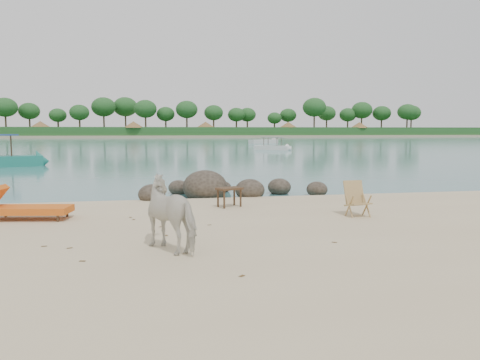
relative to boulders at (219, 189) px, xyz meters
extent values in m
plane|color=#3B7377|center=(-0.26, 83.23, -0.20)|extent=(400.00, 400.00, 0.00)
cube|color=tan|center=(-0.26, 163.23, -0.20)|extent=(420.00, 90.00, 1.40)
cube|color=#1E4C1E|center=(-0.26, 128.23, 1.70)|extent=(420.00, 18.00, 2.40)
ellipsoid|color=#312920|center=(-2.16, -0.68, -0.06)|extent=(0.82, 0.90, 0.62)
ellipsoid|color=#312920|center=(-0.46, 0.02, 0.05)|extent=(1.44, 1.59, 1.08)
ellipsoid|color=#312920|center=(0.94, -0.38, -0.03)|extent=(0.94, 1.04, 0.71)
ellipsoid|color=#312920|center=(2.14, 0.42, -0.06)|extent=(0.79, 0.87, 0.59)
ellipsoid|color=#312920|center=(3.24, -0.28, -0.08)|extent=(0.69, 0.76, 0.52)
ellipsoid|color=#312920|center=(-1.26, 1.02, -0.08)|extent=(0.69, 0.76, 0.52)
ellipsoid|color=#312920|center=(0.34, 1.22, -0.11)|extent=(0.51, 0.56, 0.38)
imported|color=silver|center=(-1.77, -6.82, 0.44)|extent=(1.42, 1.65, 1.29)
plane|color=brown|center=(-2.58, -3.94, -0.19)|extent=(0.12, 0.12, 0.00)
plane|color=brown|center=(1.16, -6.92, -0.19)|extent=(0.14, 0.14, 0.00)
plane|color=brown|center=(-1.88, -3.18, -0.19)|extent=(0.12, 0.12, 0.00)
plane|color=brown|center=(-4.07, -6.23, -0.19)|extent=(0.12, 0.12, 0.00)
plane|color=brown|center=(-1.98, -4.89, -0.19)|extent=(0.14, 0.14, 0.00)
plane|color=brown|center=(-1.89, -5.76, -0.19)|extent=(0.11, 0.11, 0.00)
plane|color=brown|center=(-0.91, -8.58, -0.19)|extent=(0.14, 0.14, 0.00)
plane|color=brown|center=(-3.60, -6.45, -0.19)|extent=(0.14, 0.14, 0.00)
plane|color=brown|center=(-0.92, -4.89, -0.19)|extent=(0.13, 0.13, 0.00)
plane|color=brown|center=(-3.26, -7.35, -0.19)|extent=(0.12, 0.12, 0.00)
plane|color=brown|center=(-2.67, -3.65, -0.19)|extent=(0.13, 0.13, 0.00)
camera|label=1|loc=(-2.15, -14.94, 1.90)|focal=35.00mm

